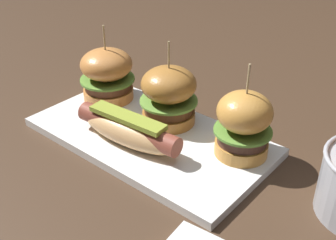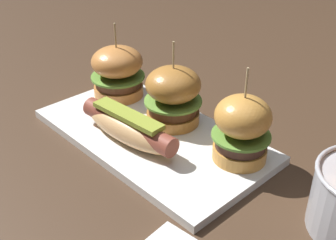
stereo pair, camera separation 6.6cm
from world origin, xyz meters
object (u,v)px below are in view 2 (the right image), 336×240
slider_left (118,71)px  slider_right (242,128)px  platter_main (152,135)px  slider_center (171,94)px  hot_dog (128,127)px

slider_left → slider_right: 0.29m
platter_main → slider_center: 0.08m
slider_center → slider_right: 0.15m
slider_right → platter_main: bearing=-162.0°
platter_main → slider_center: bearing=95.1°
platter_main → hot_dog: bearing=-97.1°
platter_main → slider_center: slider_center is taller
hot_dog → slider_center: slider_center is taller
hot_dog → slider_center: size_ratio=1.31×
hot_dog → slider_left: 0.17m
slider_left → slider_center: (0.14, 0.01, 0.00)m
hot_dog → slider_left: bearing=147.8°
platter_main → slider_right: bearing=18.0°
platter_main → slider_center: size_ratio=2.74×
hot_dog → slider_right: slider_right is taller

